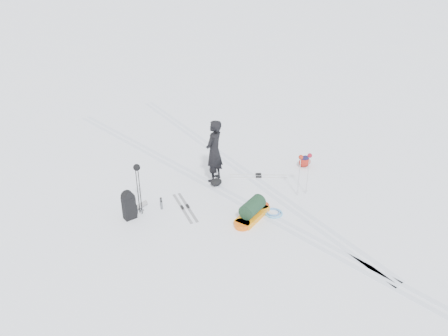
{
  "coord_description": "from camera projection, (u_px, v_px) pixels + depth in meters",
  "views": [
    {
      "loc": [
        -7.09,
        -8.05,
        6.61
      ],
      "look_at": [
        -0.2,
        0.33,
        0.95
      ],
      "focal_mm": 35.0,
      "sensor_mm": 36.0,
      "label": 1
    }
  ],
  "objects": [
    {
      "name": "ski_poles_black",
      "position": [
        137.0,
        174.0,
        11.35
      ],
      "size": [
        0.18,
        0.22,
        1.5
      ],
      "rotation": [
        0.0,
        0.0,
        -0.38
      ],
      "color": "black",
      "rests_on": "ground"
    },
    {
      "name": "rope_coil",
      "position": [
        274.0,
        213.0,
        11.89
      ],
      "size": [
        0.5,
        0.5,
        0.06
      ],
      "rotation": [
        0.0,
        0.0,
        0.02
      ],
      "color": "#5CACE1",
      "rests_on": "ground"
    },
    {
      "name": "touring_skis_grey",
      "position": [
        185.0,
        207.0,
        12.15
      ],
      "size": [
        0.69,
        1.61,
        0.06
      ],
      "rotation": [
        0.0,
        0.0,
        1.28
      ],
      "color": "#94969C",
      "rests_on": "ground"
    },
    {
      "name": "ski_poles_silver",
      "position": [
        305.0,
        161.0,
        12.3
      ],
      "size": [
        0.4,
        0.22,
        1.31
      ],
      "rotation": [
        0.0,
        0.0,
        -0.16
      ],
      "color": "silver",
      "rests_on": "ground"
    },
    {
      "name": "pulk_sled",
      "position": [
        252.0,
        211.0,
        11.63
      ],
      "size": [
        1.5,
        0.81,
        0.55
      ],
      "rotation": [
        0.0,
        0.0,
        0.29
      ],
      "color": "orange",
      "rests_on": "ground"
    },
    {
      "name": "small_daypack",
      "position": [
        305.0,
        161.0,
        14.32
      ],
      "size": [
        0.55,
        0.51,
        0.38
      ],
      "rotation": [
        0.0,
        0.0,
        -0.51
      ],
      "color": "maroon",
      "rests_on": "ground"
    },
    {
      "name": "touring_skis_white",
      "position": [
        259.0,
        176.0,
        13.77
      ],
      "size": [
        1.55,
        1.37,
        0.07
      ],
      "rotation": [
        0.0,
        0.0,
        -0.7
      ],
      "color": "silver",
      "rests_on": "ground"
    },
    {
      "name": "thermos_pair",
      "position": [
        161.0,
        203.0,
        12.14
      ],
      "size": [
        0.17,
        0.26,
        0.26
      ],
      "rotation": [
        0.0,
        0.0,
        0.3
      ],
      "color": "slate",
      "rests_on": "ground"
    },
    {
      "name": "stuff_sack",
      "position": [
        216.0,
        182.0,
        13.22
      ],
      "size": [
        0.39,
        0.31,
        0.23
      ],
      "rotation": [
        0.0,
        0.0,
        0.09
      ],
      "color": "black",
      "rests_on": "ground"
    },
    {
      "name": "skier",
      "position": [
        214.0,
        151.0,
        13.12
      ],
      "size": [
        0.85,
        0.72,
        1.98
      ],
      "primitive_type": "imported",
      "rotation": [
        0.0,
        0.0,
        3.55
      ],
      "color": "black",
      "rests_on": "ground"
    },
    {
      "name": "ski_tracks",
      "position": [
        233.0,
        181.0,
        13.51
      ],
      "size": [
        3.38,
        17.97,
        0.01
      ],
      "color": "silver",
      "rests_on": "ground"
    },
    {
      "name": "snow_hill_backdrop",
      "position": [
        209.0,
        211.0,
        137.33
      ],
      "size": [
        359.5,
        192.0,
        162.45
      ],
      "color": "white",
      "rests_on": "ground"
    },
    {
      "name": "expedition_rucksack",
      "position": [
        130.0,
        205.0,
        11.59
      ],
      "size": [
        0.86,
        0.5,
        0.82
      ],
      "rotation": [
        0.0,
        0.0,
        -0.05
      ],
      "color": "black",
      "rests_on": "ground"
    },
    {
      "name": "ground",
      "position": [
        237.0,
        199.0,
        12.57
      ],
      "size": [
        200.0,
        200.0,
        0.0
      ],
      "primitive_type": "plane",
      "color": "white",
      "rests_on": "ground"
    }
  ]
}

